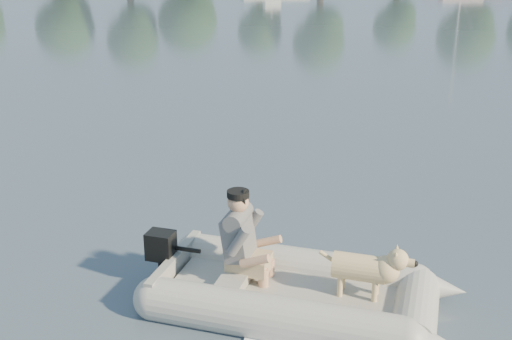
# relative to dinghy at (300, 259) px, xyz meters

# --- Properties ---
(water) EXTENTS (160.00, 160.00, 0.00)m
(water) POSITION_rel_dinghy_xyz_m (-0.44, -0.04, -0.57)
(water) COLOR #4F5F6B
(water) RESTS_ON ground
(dinghy) EXTENTS (5.37, 4.50, 1.35)m
(dinghy) POSITION_rel_dinghy_xyz_m (0.00, 0.00, 0.00)
(dinghy) COLOR #A6A6A1
(dinghy) RESTS_ON water
(man) EXTENTS (0.83, 0.76, 1.05)m
(man) POSITION_rel_dinghy_xyz_m (-0.64, 0.22, 0.18)
(man) COLOR slate
(man) RESTS_ON dinghy
(dog) EXTENTS (0.96, 0.54, 0.60)m
(dog) POSITION_rel_dinghy_xyz_m (0.62, -0.11, -0.07)
(dog) COLOR tan
(dog) RESTS_ON dinghy
(outboard_motor) EXTENTS (0.46, 0.37, 0.76)m
(outboard_motor) POSITION_rel_dinghy_xyz_m (-1.56, 0.40, -0.27)
(outboard_motor) COLOR black
(outboard_motor) RESTS_ON dinghy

